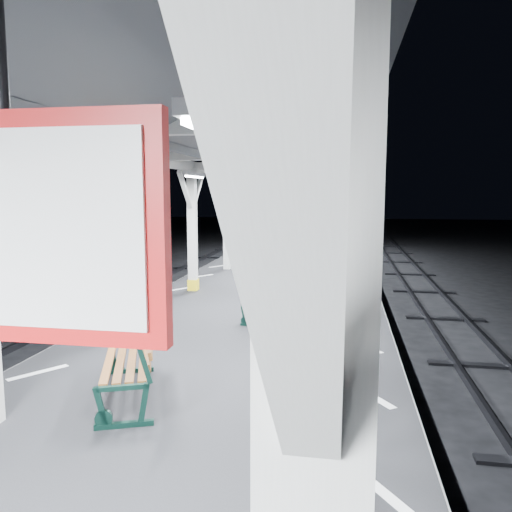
# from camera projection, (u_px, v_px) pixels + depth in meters

# --- Properties ---
(ground) EXTENTS (120.00, 120.00, 0.00)m
(ground) POSITION_uv_depth(u_px,v_px,m) (252.00, 353.00, 11.51)
(ground) COLOR black
(ground) RESTS_ON ground
(platform) EXTENTS (6.00, 50.00, 1.00)m
(platform) POSITION_uv_depth(u_px,v_px,m) (252.00, 332.00, 11.45)
(platform) COLOR black
(platform) RESTS_ON ground
(hazard_stripes_left) EXTENTS (1.00, 48.00, 0.01)m
(hazard_stripes_left) POSITION_uv_depth(u_px,v_px,m) (150.00, 307.00, 11.81)
(hazard_stripes_left) COLOR silver
(hazard_stripes_left) RESTS_ON platform
(hazard_stripes_right) EXTENTS (1.00, 48.00, 0.01)m
(hazard_stripes_right) POSITION_uv_depth(u_px,v_px,m) (361.00, 316.00, 10.96)
(hazard_stripes_right) COLOR silver
(hazard_stripes_right) RESTS_ON platform
(track_left) EXTENTS (2.20, 60.00, 0.16)m
(track_left) POSITION_uv_depth(u_px,v_px,m) (54.00, 339.00, 12.37)
(track_left) COLOR #2D2D33
(track_left) RESTS_ON ground
(track_right) EXTENTS (2.20, 60.00, 0.16)m
(track_right) POSITION_uv_depth(u_px,v_px,m) (482.00, 363.00, 10.63)
(track_right) COLOR #2D2D33
(track_right) RESTS_ON ground
(canopy) EXTENTS (5.40, 49.00, 4.65)m
(canopy) POSITION_uv_depth(u_px,v_px,m) (251.00, 152.00, 10.91)
(canopy) COLOR silver
(canopy) RESTS_ON platform
(bench_near) EXTENTS (1.32, 1.98, 1.01)m
(bench_near) POSITION_uv_depth(u_px,v_px,m) (135.00, 357.00, 6.59)
(bench_near) COLOR black
(bench_near) RESTS_ON platform
(bench_mid) EXTENTS (0.93, 1.62, 0.83)m
(bench_mid) POSITION_uv_depth(u_px,v_px,m) (272.00, 299.00, 10.63)
(bench_mid) COLOR black
(bench_mid) RESTS_ON platform
(bench_far) EXTENTS (1.07, 2.00, 1.03)m
(bench_far) POSITION_uv_depth(u_px,v_px,m) (297.00, 246.00, 19.87)
(bench_far) COLOR black
(bench_far) RESTS_ON platform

